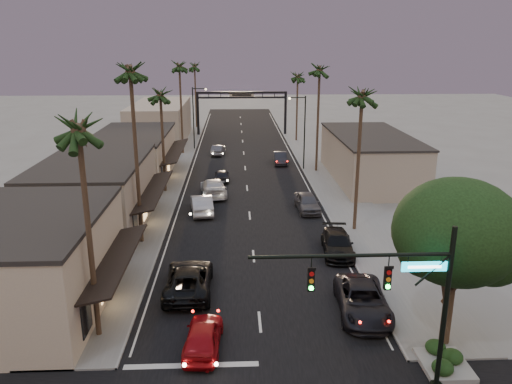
{
  "coord_description": "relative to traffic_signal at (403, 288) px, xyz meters",
  "views": [
    {
      "loc": [
        -1.28,
        -14.56,
        14.88
      ],
      "look_at": [
        0.53,
        27.07,
        2.5
      ],
      "focal_mm": 35.0,
      "sensor_mm": 36.0,
      "label": 1
    }
  ],
  "objects": [
    {
      "name": "arch",
      "position": [
        -5.69,
        66.0,
        0.45
      ],
      "size": [
        15.2,
        0.4,
        7.27
      ],
      "color": "black",
      "rests_on": "ground"
    },
    {
      "name": "palm_rb",
      "position": [
        2.91,
        40.0,
        7.33
      ],
      "size": [
        3.2,
        3.2,
        14.2
      ],
      "color": "#38281C",
      "rests_on": "ground"
    },
    {
      "name": "palm_ld",
      "position": [
        -14.29,
        51.0,
        7.33
      ],
      "size": [
        3.2,
        3.2,
        14.2
      ],
      "color": "#38281C",
      "rests_on": "ground"
    },
    {
      "name": "planter",
      "position": [
        2.91,
        1.5,
        -5.08
      ],
      "size": [
        2.2,
        2.6,
        0.24
      ],
      "primitive_type": "cube",
      "color": "gray",
      "rests_on": "ground"
    },
    {
      "name": "palm_lc",
      "position": [
        -14.29,
        32.0,
        5.39
      ],
      "size": [
        3.2,
        3.2,
        12.2
      ],
      "color": "#38281C",
      "rests_on": "ground"
    },
    {
      "name": "streetlight_right",
      "position": [
        1.23,
        41.0,
        0.25
      ],
      "size": [
        2.13,
        0.3,
        9.0
      ],
      "color": "black",
      "rests_on": "ground"
    },
    {
      "name": "traffic_signal",
      "position": [
        0.0,
        0.0,
        0.0
      ],
      "size": [
        8.51,
        0.22,
        7.8
      ],
      "color": "black",
      "rests_on": "ground"
    },
    {
      "name": "curbside_far",
      "position": [
        -1.08,
        44.19,
        -4.34
      ],
      "size": [
        1.79,
        4.58,
        1.49
      ],
      "primitive_type": "imported",
      "rotation": [
        0.0,
        0.0,
        -0.05
      ],
      "color": "black",
      "rests_on": "ground"
    },
    {
      "name": "oncoming_silver",
      "position": [
        -10.05,
        24.97,
        -4.23
      ],
      "size": [
        2.49,
        5.35,
        1.7
      ],
      "primitive_type": "imported",
      "rotation": [
        0.0,
        0.0,
        3.28
      ],
      "color": "#AAAAAF",
      "rests_on": "ground"
    },
    {
      "name": "storefront_far",
      "position": [
        -18.69,
        38.0,
        -2.58
      ],
      "size": [
        8.0,
        16.0,
        5.0
      ],
      "primitive_type": "cube",
      "color": "#B8A68D",
      "rests_on": "ground"
    },
    {
      "name": "storefront_near",
      "position": [
        -18.69,
        8.0,
        -2.33
      ],
      "size": [
        8.0,
        12.0,
        5.5
      ],
      "primitive_type": "cube",
      "color": "#B8A68D",
      "rests_on": "ground"
    },
    {
      "name": "palm_ra",
      "position": [
        2.91,
        20.0,
        6.36
      ],
      "size": [
        3.2,
        3.2,
        13.2
      ],
      "color": "#38281C",
      "rests_on": "ground"
    },
    {
      "name": "curbside_grey",
      "position": [
        -0.3,
        25.15,
        -4.27
      ],
      "size": [
        2.18,
        4.88,
        1.63
      ],
      "primitive_type": "imported",
      "rotation": [
        0.0,
        0.0,
        0.05
      ],
      "color": "#48484C",
      "rests_on": "ground"
    },
    {
      "name": "road",
      "position": [
        -5.69,
        41.0,
        -5.08
      ],
      "size": [
        14.0,
        120.0,
        0.02
      ],
      "primitive_type": "cube",
      "color": "black",
      "rests_on": "ground"
    },
    {
      "name": "corner_tree",
      "position": [
        3.79,
        3.45,
        0.9
      ],
      "size": [
        6.2,
        6.2,
        8.8
      ],
      "color": "#38281C",
      "rests_on": "ground"
    },
    {
      "name": "streetlight_left",
      "position": [
        -12.61,
        54.0,
        0.25
      ],
      "size": [
        2.13,
        0.3,
        9.0
      ],
      "color": "black",
      "rests_on": "ground"
    },
    {
      "name": "palm_far",
      "position": [
        -13.99,
        74.0,
        6.36
      ],
      "size": [
        3.2,
        3.2,
        13.2
      ],
      "color": "#38281C",
      "rests_on": "ground"
    },
    {
      "name": "oncoming_pickup",
      "position": [
        -9.93,
        9.77,
        -4.23
      ],
      "size": [
        2.85,
        6.14,
        1.7
      ],
      "primitive_type": "imported",
      "rotation": [
        0.0,
        0.0,
        3.15
      ],
      "color": "black",
      "rests_on": "ground"
    },
    {
      "name": "sidewalk_left",
      "position": [
        -15.19,
        48.0,
        -5.02
      ],
      "size": [
        5.0,
        92.0,
        0.12
      ],
      "primitive_type": "cube",
      "color": "slate",
      "rests_on": "ground"
    },
    {
      "name": "oncoming_dgrey",
      "position": [
        -8.46,
        35.97,
        -4.41
      ],
      "size": [
        1.67,
        3.96,
        1.34
      ],
      "primitive_type": "imported",
      "rotation": [
        0.0,
        0.0,
        3.16
      ],
      "color": "black",
      "rests_on": "ground"
    },
    {
      "name": "storefront_mid",
      "position": [
        -18.69,
        22.0,
        -2.33
      ],
      "size": [
        8.0,
        14.0,
        5.5
      ],
      "primitive_type": "cube",
      "color": "gray",
      "rests_on": "ground"
    },
    {
      "name": "palm_rc",
      "position": [
        2.91,
        60.0,
        5.39
      ],
      "size": [
        3.2,
        3.2,
        12.2
      ],
      "color": "#38281C",
      "rests_on": "ground"
    },
    {
      "name": "ground",
      "position": [
        -5.69,
        36.0,
        -5.08
      ],
      "size": [
        200.0,
        200.0,
        0.0
      ],
      "primitive_type": "plane",
      "color": "slate",
      "rests_on": "ground"
    },
    {
      "name": "storefront_dist",
      "position": [
        -18.69,
        61.0,
        -2.08
      ],
      "size": [
        8.0,
        20.0,
        6.0
      ],
      "primitive_type": "cube",
      "color": "gray",
      "rests_on": "ground"
    },
    {
      "name": "oncoming_white",
      "position": [
        -9.19,
        30.47,
        -4.22
      ],
      "size": [
        3.11,
        6.16,
        1.72
      ],
      "primitive_type": "imported",
      "rotation": [
        0.0,
        0.0,
        3.26
      ],
      "color": "#BDBDBD",
      "rests_on": "ground"
    },
    {
      "name": "building_right",
      "position": [
        8.31,
        36.0,
        -2.58
      ],
      "size": [
        8.0,
        18.0,
        5.0
      ],
      "primitive_type": "cube",
      "color": "gray",
      "rests_on": "ground"
    },
    {
      "name": "curbside_black",
      "position": [
        0.51,
        15.25,
        -4.31
      ],
      "size": [
        2.62,
        5.49,
        1.55
      ],
      "primitive_type": "imported",
      "rotation": [
        0.0,
        0.0,
        -0.09
      ],
      "color": "black",
      "rests_on": "ground"
    },
    {
      "name": "sidewalk_right",
      "position": [
        3.81,
        48.0,
        -5.02
      ],
      "size": [
        5.0,
        92.0,
        0.12
      ],
      "primitive_type": "cube",
      "color": "slate",
      "rests_on": "ground"
    },
    {
      "name": "palm_la",
      "position": [
        -14.29,
        5.0,
        6.36
      ],
      "size": [
        3.2,
        3.2,
        13.2
      ],
      "color": "#38281C",
      "rests_on": "ground"
    },
    {
      "name": "oncoming_grey_far",
      "position": [
        -9.28,
        49.98,
        -4.38
      ],
      "size": [
        2.02,
        4.41,
        1.4
      ],
      "primitive_type": "imported",
      "rotation": [
        0.0,
        0.0,
        3.01
      ],
      "color": "#46464A",
      "rests_on": "ground"
    },
    {
      "name": "curbside_near",
      "position": [
        0.23,
        6.68,
        -4.25
      ],
      "size": [
        3.23,
        6.19,
        1.67
      ],
      "primitive_type": "imported",
      "rotation": [
        0.0,
        0.0,
        -0.08
      ],
      "color": "black",
      "rests_on": "ground"
    },
    {
      "name": "oncoming_red",
      "position": [
        -8.68,
        3.56,
        -4.33
      ],
      "size": [
        2.07,
        4.55,
        1.51
      ],
      "primitive_type": "imported",
      "rotation": [
        0.0,
        0.0,
        3.08
      ],
      "color": "#990B10",
      "rests_on": "ground"
    },
    {
      "name": "palm_lb",
      "position": [
        -14.29,
        18.0,
        8.3
      ],
      "size": [
        3.2,
        3.2,
        15.2
      ],
      "color": "#38281C",
      "rests_on": "ground"
    }
  ]
}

